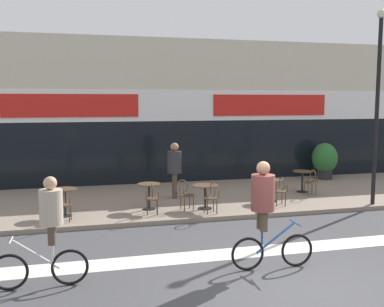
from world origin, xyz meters
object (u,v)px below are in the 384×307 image
at_px(cafe_chair_3_near, 280,189).
at_px(lamp_post, 378,95).
at_px(bistro_table_3, 272,186).
at_px(pedestrian_near_end, 175,165).
at_px(bistro_table_1, 149,191).
at_px(bistro_table_2, 205,192).
at_px(cafe_chair_1_near, 152,196).
at_px(planter_pot, 325,160).
at_px(bistro_table_4, 302,177).
at_px(cafe_chair_4_near, 311,181).
at_px(cafe_chair_0_near, 64,203).
at_px(cafe_chair_2_side, 185,193).
at_px(cyclist_2, 265,206).
at_px(cafe_chair_2_near, 211,196).
at_px(cyclist_1, 48,225).
at_px(bistro_table_0, 65,197).

relative_size(cafe_chair_3_near, lamp_post, 0.15).
height_order(bistro_table_3, pedestrian_near_end, pedestrian_near_end).
distance_m(bistro_table_1, bistro_table_3, 3.94).
distance_m(bistro_table_2, lamp_post, 5.95).
bearing_deg(bistro_table_3, cafe_chair_1_near, -170.03).
xyz_separation_m(planter_pot, lamp_post, (-0.95, -4.43, 2.56)).
bearing_deg(bistro_table_4, cafe_chair_4_near, -90.29).
distance_m(bistro_table_1, cafe_chair_0_near, 2.53).
xyz_separation_m(cafe_chair_2_side, cafe_chair_3_near, (2.94, -0.20, 0.00)).
distance_m(bistro_table_3, cyclist_2, 5.62).
relative_size(bistro_table_3, planter_pot, 0.48).
bearing_deg(cafe_chair_2_side, bistro_table_1, 151.92).
height_order(bistro_table_3, cafe_chair_2_near, cafe_chair_2_near).
bearing_deg(cafe_chair_4_near, cyclist_2, 145.74).
xyz_separation_m(cafe_chair_0_near, cyclist_1, (-0.15, -3.96, 0.50)).
distance_m(bistro_table_3, cafe_chair_3_near, 0.63).
relative_size(bistro_table_3, pedestrian_near_end, 0.38).
height_order(bistro_table_4, cafe_chair_2_near, cafe_chair_2_near).
relative_size(bistro_table_4, cafe_chair_2_near, 0.83).
relative_size(bistro_table_1, cyclist_1, 0.38).
xyz_separation_m(bistro_table_2, cafe_chair_2_side, (-0.62, -0.01, 0.00)).
bearing_deg(cafe_chair_4_near, bistro_table_0, 97.63).
height_order(cyclist_1, cyclist_2, cyclist_2).
distance_m(bistro_table_2, bistro_table_3, 2.36).
relative_size(bistro_table_1, cyclist_2, 0.36).
distance_m(cafe_chair_3_near, cyclist_1, 7.75).
height_order(cafe_chair_2_near, planter_pot, planter_pot).
xyz_separation_m(cafe_chair_2_near, cafe_chair_4_near, (3.95, 1.49, 0.00)).
height_order(bistro_table_1, planter_pot, planter_pot).
height_order(cafe_chair_2_side, planter_pot, planter_pot).
height_order(bistro_table_4, planter_pot, planter_pot).
height_order(cafe_chair_2_side, pedestrian_near_end, pedestrian_near_end).
height_order(bistro_table_0, bistro_table_1, bistro_table_0).
height_order(cafe_chair_0_near, cyclist_1, cyclist_1).
distance_m(bistro_table_0, pedestrian_near_end, 3.80).
distance_m(bistro_table_2, cyclist_1, 6.10).
height_order(bistro_table_1, cafe_chair_4_near, cafe_chair_4_near).
xyz_separation_m(cafe_chair_1_near, cyclist_1, (-2.53, -4.17, 0.50)).
height_order(cafe_chair_0_near, cafe_chair_3_near, same).
height_order(bistro_table_0, cyclist_2, cyclist_2).
height_order(cafe_chair_3_near, cyclist_1, cyclist_1).
height_order(cafe_chair_0_near, cafe_chair_4_near, same).
distance_m(cafe_chair_2_near, cafe_chair_4_near, 4.22).
distance_m(cafe_chair_0_near, cafe_chair_4_near, 8.06).
relative_size(cafe_chair_1_near, cafe_chair_3_near, 1.00).
xyz_separation_m(bistro_table_2, cafe_chair_4_near, (3.95, 0.86, 0.00)).
bearing_deg(cafe_chair_3_near, cafe_chair_0_near, 96.76).
bearing_deg(cafe_chair_0_near, bistro_table_0, 7.24).
bearing_deg(lamp_post, bistro_table_0, 174.75).
distance_m(bistro_table_4, lamp_post, 3.77).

